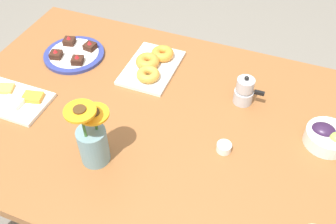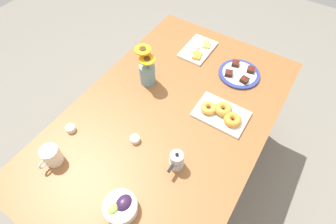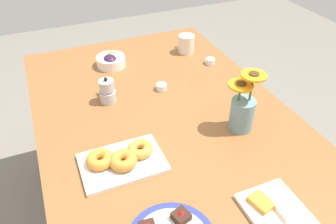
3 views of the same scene
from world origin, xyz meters
name	(u,v)px [view 1 (image 1 of 3)]	position (x,y,z in m)	size (l,w,h in m)	color
ground_plane	(168,223)	(0.00, 0.00, 0.00)	(6.00, 6.00, 0.00)	slate
dining_table	(168,136)	(0.00, 0.00, 0.65)	(1.60, 1.00, 0.74)	brown
grape_bowl	(327,136)	(0.52, 0.09, 0.77)	(0.14, 0.14, 0.07)	white
cheese_platter	(14,100)	(-0.56, -0.12, 0.75)	(0.26, 0.17, 0.03)	white
croissant_platter	(152,65)	(-0.16, 0.24, 0.76)	(0.19, 0.28, 0.05)	white
jam_cup_honey	(224,147)	(0.22, -0.06, 0.76)	(0.05, 0.05, 0.03)	white
dessert_plate	(74,54)	(-0.50, 0.20, 0.75)	(0.25, 0.25, 0.05)	navy
flower_vase	(93,142)	(-0.15, -0.24, 0.82)	(0.11, 0.13, 0.24)	#6B939E
moka_pot	(244,91)	(0.22, 0.19, 0.79)	(0.11, 0.07, 0.12)	#B7B7BC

